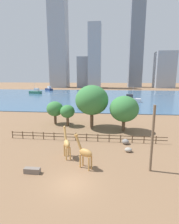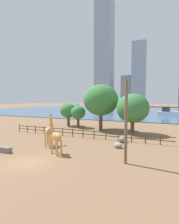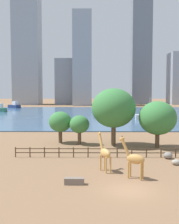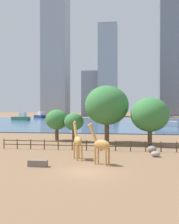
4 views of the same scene
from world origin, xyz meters
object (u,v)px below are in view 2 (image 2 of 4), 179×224
(feeding_trough, at_px, (4,150))
(boat_barge, at_px, (91,106))
(utility_pole, at_px, (126,122))
(tree_left_large, at_px, (68,111))
(tree_center_broad, at_px, (101,100))
(boat_tug, at_px, (76,107))
(boulder_near_fence, at_px, (122,139))
(boulder_by_pole, at_px, (118,145))
(boat_sailboat, at_px, (168,113))
(boat_ferry, at_px, (140,108))
(giraffe_tall, at_px, (49,131))
(tree_left_small, at_px, (133,108))
(giraffe_companion, at_px, (56,136))
(tree_right_tall, at_px, (78,113))

(feeding_trough, xyz_separation_m, boat_barge, (-36.39, 111.31, 1.00))
(utility_pole, relative_size, boat_barge, 1.05)
(utility_pole, height_order, tree_left_large, utility_pole)
(tree_center_broad, height_order, boat_tug, tree_center_broad)
(boulder_near_fence, height_order, boulder_by_pole, boulder_near_fence)
(utility_pole, bearing_deg, boulder_by_pole, 111.35)
(boat_sailboat, bearing_deg, boat_ferry, 114.89)
(giraffe_tall, distance_m, tree_left_small, 15.20)
(feeding_trough, bearing_deg, tree_left_small, 55.71)
(feeding_trough, height_order, boat_sailboat, boat_sailboat)
(tree_left_small, height_order, boat_sailboat, tree_left_small)
(boat_tug, bearing_deg, giraffe_companion, 126.51)
(boat_ferry, bearing_deg, feeding_trough, 177.47)
(boat_ferry, distance_m, boat_barge, 43.36)
(boulder_by_pole, bearing_deg, utility_pole, -68.65)
(tree_left_small, relative_size, boat_sailboat, 0.93)
(feeding_trough, height_order, boat_tug, boat_tug)
(giraffe_companion, xyz_separation_m, tree_left_large, (-9.27, 18.68, 1.50))
(utility_pole, height_order, feeding_trough, utility_pole)
(tree_left_large, distance_m, boat_ferry, 72.73)
(giraffe_companion, bearing_deg, boat_ferry, -57.94)
(boulder_near_fence, distance_m, feeding_trough, 14.85)
(boat_ferry, bearing_deg, tree_right_tall, 176.71)
(tree_center_broad, bearing_deg, utility_pole, -63.25)
(giraffe_tall, height_order, boat_sailboat, boat_sailboat)
(giraffe_tall, relative_size, boat_sailboat, 0.56)
(tree_left_small, xyz_separation_m, boat_barge, (-47.77, 94.63, -3.14))
(tree_left_large, height_order, boat_ferry, tree_left_large)
(utility_pole, relative_size, boat_ferry, 0.99)
(tree_right_tall, bearing_deg, boat_tug, 118.07)
(boulder_near_fence, distance_m, boat_sailboat, 46.36)
(feeding_trough, xyz_separation_m, tree_left_small, (11.37, 16.68, 4.15))
(utility_pole, xyz_separation_m, tree_left_large, (-16.81, 18.54, -0.38))
(giraffe_tall, xyz_separation_m, tree_left_large, (-6.54, 16.20, 1.48))
(tree_left_large, xyz_separation_m, tree_right_tall, (3.20, -1.42, -0.27))
(feeding_trough, height_order, boat_ferry, boat_ferry)
(utility_pole, xyz_separation_m, tree_right_tall, (-13.62, 17.12, -0.65))
(feeding_trough, distance_m, boat_tug, 93.47)
(tree_left_large, bearing_deg, tree_left_small, -14.19)
(feeding_trough, height_order, tree_center_broad, tree_center_broad)
(feeding_trough, distance_m, boat_barge, 117.11)
(giraffe_tall, height_order, tree_right_tall, tree_right_tall)
(tree_left_large, distance_m, tree_right_tall, 3.51)
(boat_ferry, bearing_deg, boat_barge, 64.08)
(boat_barge, bearing_deg, tree_right_tall, 153.02)
(giraffe_tall, xyz_separation_m, tree_center_broad, (1.99, 14.08, 3.87))
(boulder_near_fence, distance_m, boulder_by_pole, 2.98)
(utility_pole, xyz_separation_m, boulder_near_fence, (-2.07, 7.89, -3.41))
(feeding_trough, relative_size, tree_left_large, 0.35)
(tree_left_large, xyz_separation_m, tree_left_small, (14.96, -3.78, 1.01))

